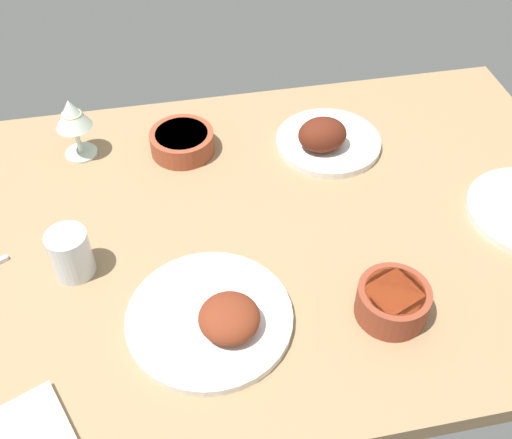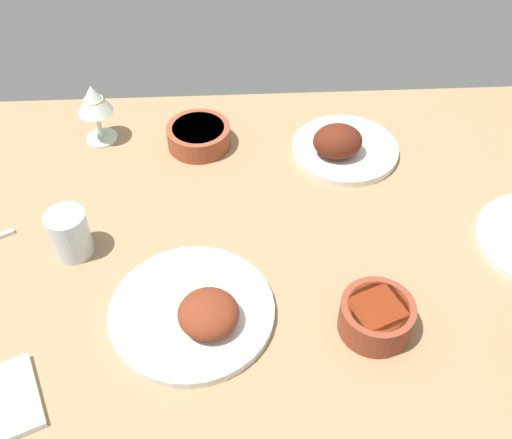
{
  "view_description": "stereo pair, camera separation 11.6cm",
  "coord_description": "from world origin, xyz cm",
  "px_view_note": "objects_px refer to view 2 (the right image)",
  "views": [
    {
      "loc": [
        15.75,
        79.62,
        89.48
      ],
      "look_at": [
        0.0,
        0.0,
        6.0
      ],
      "focal_mm": 42.58,
      "sensor_mm": 36.0,
      "label": 1
    },
    {
      "loc": [
        4.21,
        81.05,
        89.48
      ],
      "look_at": [
        0.0,
        0.0,
        6.0
      ],
      "focal_mm": 42.58,
      "sensor_mm": 36.0,
      "label": 2
    }
  ],
  "objects_px": {
    "plate_center_main": "(197,312)",
    "wine_glass": "(94,102)",
    "bowl_sauce": "(376,316)",
    "plate_far_side": "(342,146)",
    "bowl_pasta": "(199,135)",
    "water_tumbler": "(70,234)"
  },
  "relations": [
    {
      "from": "plate_far_side",
      "to": "wine_glass",
      "type": "distance_m",
      "value": 0.54
    },
    {
      "from": "bowl_sauce",
      "to": "wine_glass",
      "type": "relative_size",
      "value": 0.87
    },
    {
      "from": "plate_far_side",
      "to": "bowl_pasta",
      "type": "height_order",
      "value": "plate_far_side"
    },
    {
      "from": "plate_center_main",
      "to": "wine_glass",
      "type": "height_order",
      "value": "wine_glass"
    },
    {
      "from": "bowl_pasta",
      "to": "bowl_sauce",
      "type": "xyz_separation_m",
      "value": [
        -0.3,
        0.5,
        0.01
      ]
    },
    {
      "from": "bowl_pasta",
      "to": "wine_glass",
      "type": "relative_size",
      "value": 1.0
    },
    {
      "from": "bowl_sauce",
      "to": "plate_center_main",
      "type": "bearing_deg",
      "value": -6.51
    },
    {
      "from": "plate_center_main",
      "to": "water_tumbler",
      "type": "distance_m",
      "value": 0.29
    },
    {
      "from": "plate_center_main",
      "to": "wine_glass",
      "type": "bearing_deg",
      "value": -66.05
    },
    {
      "from": "plate_far_side",
      "to": "wine_glass",
      "type": "relative_size",
      "value": 1.66
    },
    {
      "from": "plate_center_main",
      "to": "bowl_pasta",
      "type": "relative_size",
      "value": 2.02
    },
    {
      "from": "plate_center_main",
      "to": "water_tumbler",
      "type": "height_order",
      "value": "water_tumbler"
    },
    {
      "from": "plate_far_side",
      "to": "bowl_sauce",
      "type": "distance_m",
      "value": 0.45
    },
    {
      "from": "bowl_pasta",
      "to": "water_tumbler",
      "type": "bearing_deg",
      "value": 52.94
    },
    {
      "from": "plate_far_side",
      "to": "plate_center_main",
      "type": "bearing_deg",
      "value": 53.55
    },
    {
      "from": "bowl_pasta",
      "to": "plate_center_main",
      "type": "bearing_deg",
      "value": 90.32
    },
    {
      "from": "plate_far_side",
      "to": "plate_center_main",
      "type": "distance_m",
      "value": 0.52
    },
    {
      "from": "plate_far_side",
      "to": "wine_glass",
      "type": "xyz_separation_m",
      "value": [
        0.53,
        -0.09,
        0.07
      ]
    },
    {
      "from": "bowl_pasta",
      "to": "wine_glass",
      "type": "distance_m",
      "value": 0.23
    },
    {
      "from": "plate_center_main",
      "to": "bowl_pasta",
      "type": "distance_m",
      "value": 0.47
    },
    {
      "from": "wine_glass",
      "to": "water_tumbler",
      "type": "height_order",
      "value": "wine_glass"
    },
    {
      "from": "plate_center_main",
      "to": "bowl_sauce",
      "type": "height_order",
      "value": "plate_center_main"
    }
  ]
}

